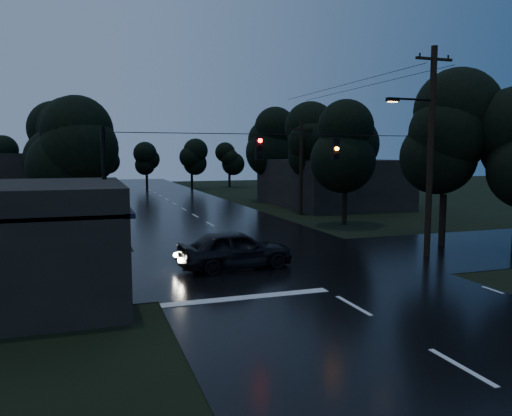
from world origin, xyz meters
TOP-DOWN VIEW (x-y plane):
  - ground at (0.00, 0.00)m, footprint 160.00×160.00m
  - main_road at (0.00, 30.00)m, footprint 12.00×120.00m
  - cross_street at (0.00, 12.00)m, footprint 60.00×9.00m
  - building_far_right at (14.00, 34.00)m, footprint 10.00×14.00m
  - building_far_left at (-14.00, 40.00)m, footprint 10.00×16.00m
  - utility_pole_main at (7.41, 11.00)m, footprint 3.50×0.30m
  - utility_pole_far at (8.30, 28.00)m, footprint 2.00×0.30m
  - anchor_pole_left at (-7.50, 11.00)m, footprint 0.18×0.18m
  - span_signals at (0.56, 10.99)m, footprint 15.00×0.37m
  - tree_corner_near at (10.00, 13.00)m, footprint 4.48×4.48m
  - tree_left_a at (-9.00, 22.00)m, footprint 3.92×3.92m
  - tree_left_b at (-9.60, 30.00)m, footprint 4.20×4.20m
  - tree_left_c at (-10.20, 40.00)m, footprint 4.48×4.48m
  - tree_right_a at (9.00, 22.00)m, footprint 4.20×4.20m
  - tree_right_b at (9.60, 30.00)m, footprint 4.48×4.48m
  - tree_right_c at (10.20, 40.00)m, footprint 4.76×4.76m
  - car at (-2.14, 11.45)m, footprint 5.16×2.44m

SIDE VIEW (x-z plane):
  - ground at x=0.00m, z-range 0.00..0.00m
  - main_road at x=0.00m, z-range -0.01..0.01m
  - cross_street at x=0.00m, z-range -0.01..0.01m
  - car at x=-2.14m, z-range 0.00..1.70m
  - building_far_right at x=14.00m, z-range 0.00..4.40m
  - building_far_left at x=-14.00m, z-range 0.00..5.00m
  - anchor_pole_left at x=-7.50m, z-range 0.00..6.00m
  - utility_pole_far at x=8.30m, z-range 0.13..7.63m
  - tree_left_a at x=-9.00m, z-range 1.11..9.37m
  - span_signals at x=0.56m, z-range 4.69..5.80m
  - utility_pole_main at x=7.41m, z-range 0.26..10.26m
  - tree_left_b at x=-9.60m, z-range 1.19..10.04m
  - tree_right_a at x=9.00m, z-range 1.19..10.04m
  - tree_corner_near at x=10.00m, z-range 1.27..10.71m
  - tree_left_c at x=-10.20m, z-range 1.27..10.71m
  - tree_right_b at x=9.60m, z-range 1.27..10.71m
  - tree_right_c at x=10.20m, z-range 1.35..11.38m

